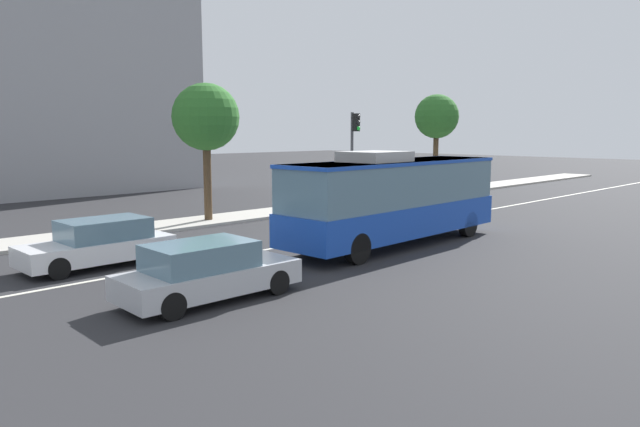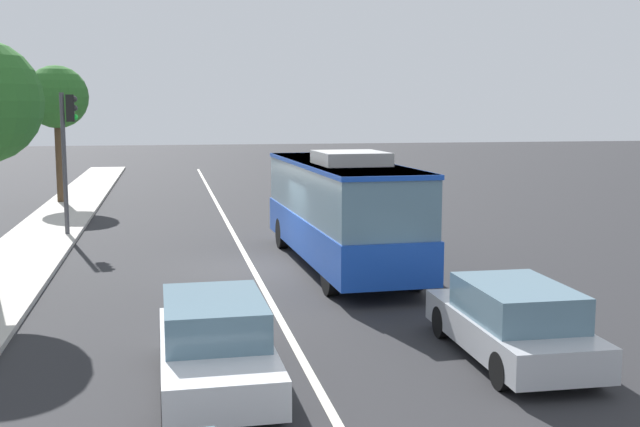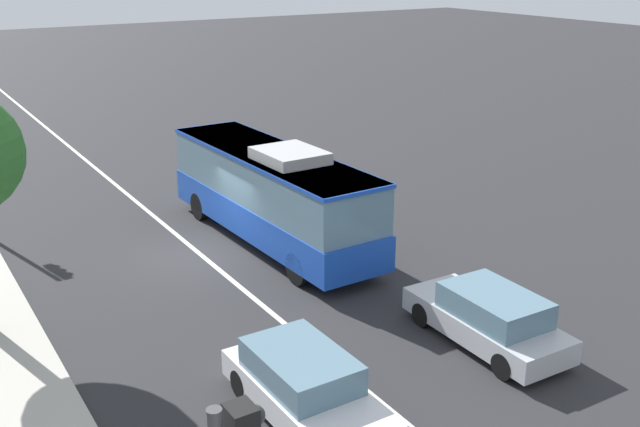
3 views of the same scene
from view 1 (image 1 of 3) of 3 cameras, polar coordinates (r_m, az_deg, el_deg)
The scene contains 9 objects.
ground_plane at distance 23.53m, azimuth 2.66°, elevation -2.14°, with size 160.00×160.00×0.00m, color #28282B.
sidewalk_kerb at distance 28.57m, azimuth -7.47°, elevation -0.27°, with size 80.00×2.60×0.14m, color #B2ADA3.
lane_centre_line at distance 23.53m, azimuth 2.66°, elevation -2.13°, with size 76.00×0.16×0.01m, color silver.
transit_bus at distance 21.45m, azimuth 7.29°, elevation 1.70°, with size 10.07×2.80×3.46m.
sedan_silver at distance 14.66m, azimuth -11.02°, elevation -5.58°, with size 4.53×1.88×1.46m.
sedan_white at distance 19.27m, azimuth -20.74°, elevation -2.72°, with size 4.52×1.86×1.46m.
traffic_light_mid_block at distance 32.13m, azimuth 3.36°, elevation 6.93°, with size 0.33×0.62×5.20m.
street_tree_kerbside_left at distance 27.02m, azimuth -11.09°, elevation 9.14°, with size 3.02×3.02×6.32m.
street_tree_kerbside_centre at distance 41.17m, azimuth 11.33°, elevation 9.20°, with size 3.00×3.00×6.70m.
Camera 1 is at (-17.00, -15.75, 4.11)m, focal length 32.75 mm.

